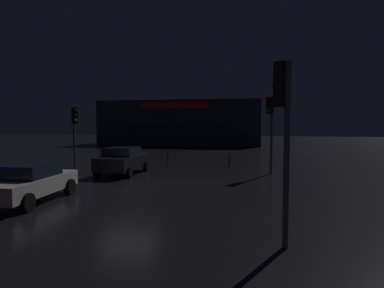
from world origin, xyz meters
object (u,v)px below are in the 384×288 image
(traffic_signal_opposite, at_px, (75,125))
(car_far, at_px, (123,160))
(traffic_signal_cross_left, at_px, (283,115))
(car_near, at_px, (29,182))
(store_building, at_px, (181,123))
(traffic_signal_main, at_px, (270,120))

(traffic_signal_opposite, distance_m, car_far, 4.71)
(traffic_signal_opposite, relative_size, car_far, 0.96)
(traffic_signal_opposite, distance_m, traffic_signal_cross_left, 16.69)
(car_near, height_order, car_far, car_far)
(store_building, bearing_deg, traffic_signal_cross_left, -73.06)
(traffic_signal_main, distance_m, traffic_signal_opposite, 11.95)
(store_building, height_order, traffic_signal_main, store_building)
(traffic_signal_cross_left, bearing_deg, car_far, 129.32)
(traffic_signal_cross_left, height_order, car_near, traffic_signal_cross_left)
(traffic_signal_opposite, height_order, traffic_signal_cross_left, traffic_signal_cross_left)
(traffic_signal_main, bearing_deg, store_building, 113.95)
(traffic_signal_cross_left, bearing_deg, car_near, 161.85)
(store_building, xyz_separation_m, traffic_signal_cross_left, (10.96, -35.98, 0.21))
(traffic_signal_main, distance_m, car_far, 8.47)
(traffic_signal_opposite, relative_size, traffic_signal_cross_left, 0.90)
(traffic_signal_opposite, height_order, car_far, traffic_signal_opposite)
(traffic_signal_opposite, bearing_deg, traffic_signal_main, -0.79)
(traffic_signal_cross_left, distance_m, car_far, 12.95)
(store_building, bearing_deg, car_far, -83.70)
(traffic_signal_opposite, height_order, car_near, traffic_signal_opposite)
(store_building, height_order, car_far, store_building)
(traffic_signal_cross_left, xyz_separation_m, car_near, (-8.73, 2.86, -2.33))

